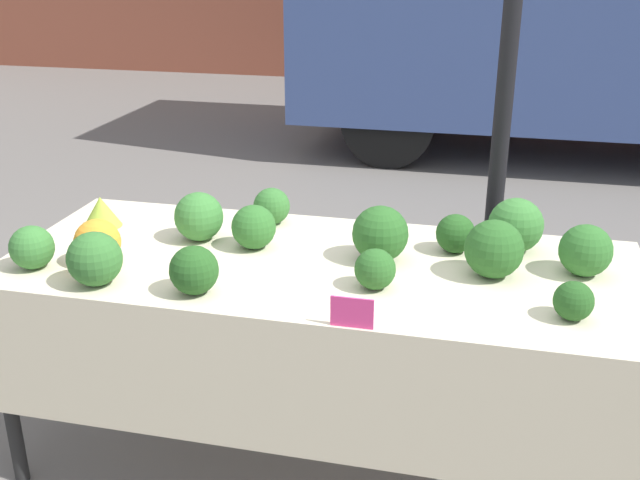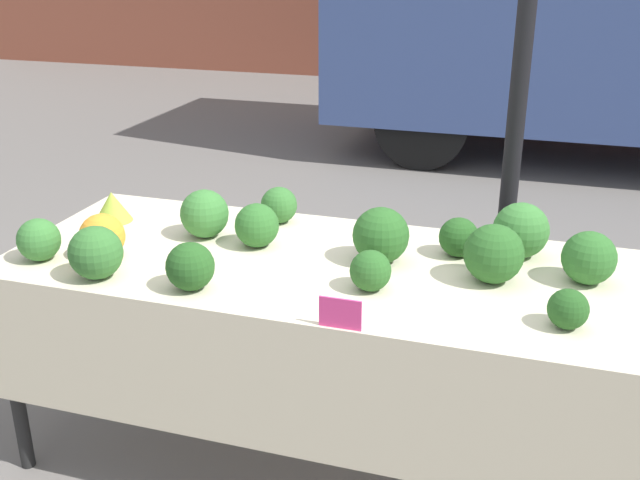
# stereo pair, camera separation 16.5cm
# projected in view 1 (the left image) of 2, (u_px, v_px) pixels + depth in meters

# --- Properties ---
(ground_plane) EXTENTS (40.00, 40.00, 0.00)m
(ground_plane) POSITION_uv_depth(u_px,v_px,m) (320.00, 455.00, 2.80)
(ground_plane) COLOR slate
(tent_pole) EXTENTS (0.07, 0.07, 2.73)m
(tent_pole) POSITION_uv_depth(u_px,v_px,m) (508.00, 61.00, 2.83)
(tent_pole) COLOR black
(tent_pole) RESTS_ON ground_plane
(market_table) EXTENTS (2.13, 0.87, 0.79)m
(market_table) POSITION_uv_depth(u_px,v_px,m) (316.00, 294.00, 2.48)
(market_table) COLOR beige
(market_table) RESTS_ON ground_plane
(orange_cauliflower) EXTENTS (0.15, 0.15, 0.15)m
(orange_cauliflower) POSITION_uv_depth(u_px,v_px,m) (97.00, 242.00, 2.47)
(orange_cauliflower) COLOR orange
(orange_cauliflower) RESTS_ON market_table
(romanesco_head) EXTENTS (0.14, 0.14, 0.12)m
(romanesco_head) POSITION_uv_depth(u_px,v_px,m) (101.00, 212.00, 2.80)
(romanesco_head) COLOR #93B238
(romanesco_head) RESTS_ON market_table
(broccoli_head_0) EXTENTS (0.17, 0.17, 0.17)m
(broccoli_head_0) POSITION_uv_depth(u_px,v_px,m) (586.00, 250.00, 2.38)
(broccoli_head_0) COLOR #2D6628
(broccoli_head_0) RESTS_ON market_table
(broccoli_head_1) EXTENTS (0.19, 0.19, 0.19)m
(broccoli_head_1) POSITION_uv_depth(u_px,v_px,m) (380.00, 234.00, 2.49)
(broccoli_head_1) COLOR #285B23
(broccoli_head_1) RESTS_ON market_table
(broccoli_head_2) EXTENTS (0.19, 0.19, 0.19)m
(broccoli_head_2) POSITION_uv_depth(u_px,v_px,m) (494.00, 249.00, 2.37)
(broccoli_head_2) COLOR #285B23
(broccoli_head_2) RESTS_ON market_table
(broccoli_head_3) EXTENTS (0.15, 0.15, 0.15)m
(broccoli_head_3) POSITION_uv_depth(u_px,v_px,m) (194.00, 270.00, 2.26)
(broccoli_head_3) COLOR #23511E
(broccoli_head_3) RESTS_ON market_table
(broccoli_head_4) EXTENTS (0.11, 0.11, 0.11)m
(broccoli_head_4) POSITION_uv_depth(u_px,v_px,m) (574.00, 301.00, 2.11)
(broccoli_head_4) COLOR #23511E
(broccoli_head_4) RESTS_ON market_table
(broccoli_head_5) EXTENTS (0.14, 0.14, 0.14)m
(broccoli_head_5) POSITION_uv_depth(u_px,v_px,m) (32.00, 247.00, 2.44)
(broccoli_head_5) COLOR #387533
(broccoli_head_5) RESTS_ON market_table
(broccoli_head_6) EXTENTS (0.19, 0.19, 0.19)m
(broccoli_head_6) POSITION_uv_depth(u_px,v_px,m) (516.00, 225.00, 2.57)
(broccoli_head_6) COLOR #387533
(broccoli_head_6) RESTS_ON market_table
(broccoli_head_7) EXTENTS (0.14, 0.14, 0.14)m
(broccoli_head_7) POSITION_uv_depth(u_px,v_px,m) (272.00, 206.00, 2.83)
(broccoli_head_7) COLOR #336B2D
(broccoli_head_7) RESTS_ON market_table
(broccoli_head_8) EXTENTS (0.16, 0.16, 0.16)m
(broccoli_head_8) POSITION_uv_depth(u_px,v_px,m) (254.00, 227.00, 2.60)
(broccoli_head_8) COLOR #2D6628
(broccoli_head_8) RESTS_ON market_table
(broccoli_head_9) EXTENTS (0.14, 0.14, 0.14)m
(broccoli_head_9) POSITION_uv_depth(u_px,v_px,m) (455.00, 234.00, 2.57)
(broccoli_head_9) COLOR #23511E
(broccoli_head_9) RESTS_ON market_table
(broccoli_head_10) EXTENTS (0.17, 0.17, 0.17)m
(broccoli_head_10) POSITION_uv_depth(u_px,v_px,m) (95.00, 259.00, 2.32)
(broccoli_head_10) COLOR #336B2D
(broccoli_head_10) RESTS_ON market_table
(broccoli_head_11) EXTENTS (0.13, 0.13, 0.13)m
(broccoli_head_11) POSITION_uv_depth(u_px,v_px,m) (375.00, 269.00, 2.30)
(broccoli_head_11) COLOR #285B23
(broccoli_head_11) RESTS_ON market_table
(broccoli_head_12) EXTENTS (0.18, 0.18, 0.18)m
(broccoli_head_12) POSITION_uv_depth(u_px,v_px,m) (199.00, 217.00, 2.67)
(broccoli_head_12) COLOR #387533
(broccoli_head_12) RESTS_ON market_table
(price_sign) EXTENTS (0.12, 0.01, 0.09)m
(price_sign) POSITION_uv_depth(u_px,v_px,m) (352.00, 313.00, 2.07)
(price_sign) COLOR #E53D84
(price_sign) RESTS_ON market_table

